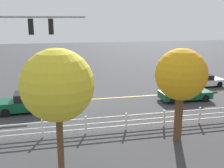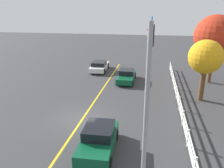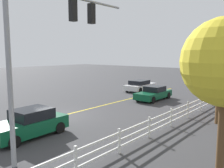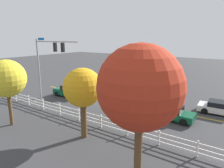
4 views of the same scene
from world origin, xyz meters
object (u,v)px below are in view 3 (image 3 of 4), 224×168
car_1 (30,123)px  car_2 (140,85)px  car_0 (154,93)px  tree_1 (222,63)px

car_1 → car_2: (-17.37, -4.21, -0.08)m
car_2 → car_0: bearing=-136.3°
car_2 → tree_1: bearing=-128.7°
car_0 → car_2: size_ratio=0.94×
car_0 → car_2: bearing=-133.6°
car_0 → car_1: (13.43, 0.07, 0.10)m
car_0 → car_1: size_ratio=1.07×
car_0 → tree_1: bearing=59.2°
car_2 → tree_1: 14.44m
car_1 → car_0: bearing=178.1°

